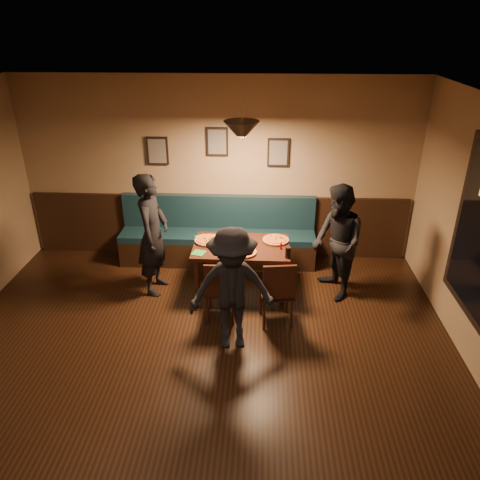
% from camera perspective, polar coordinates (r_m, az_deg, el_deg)
% --- Properties ---
extents(floor, '(7.00, 7.00, 0.00)m').
position_cam_1_polar(floor, '(4.88, -6.41, -20.65)').
color(floor, black).
rests_on(floor, ground).
extents(ceiling, '(7.00, 7.00, 0.00)m').
position_cam_1_polar(ceiling, '(3.46, -8.73, 13.38)').
color(ceiling, silver).
rests_on(ceiling, ground).
extents(wall_back, '(6.00, 0.00, 6.00)m').
position_cam_1_polar(wall_back, '(7.17, -2.69, 8.47)').
color(wall_back, '#8C704F').
rests_on(wall_back, ground).
extents(wainscot, '(5.88, 0.06, 1.00)m').
position_cam_1_polar(wainscot, '(7.46, -2.57, 1.79)').
color(wainscot, black).
rests_on(wainscot, ground).
extents(booth_bench, '(3.00, 0.60, 1.00)m').
position_cam_1_polar(booth_bench, '(7.21, -2.77, 0.92)').
color(booth_bench, '#0F232D').
rests_on(booth_bench, ground).
extents(picture_left, '(0.32, 0.04, 0.42)m').
position_cam_1_polar(picture_left, '(7.20, -10.04, 10.67)').
color(picture_left, black).
rests_on(picture_left, wall_back).
extents(picture_center, '(0.32, 0.04, 0.42)m').
position_cam_1_polar(picture_center, '(7.02, -2.79, 11.91)').
color(picture_center, black).
rests_on(picture_center, wall_back).
extents(picture_right, '(0.32, 0.04, 0.42)m').
position_cam_1_polar(picture_right, '(7.03, 4.69, 10.61)').
color(picture_right, black).
rests_on(picture_right, wall_back).
extents(pendant_lamp, '(0.44, 0.44, 0.25)m').
position_cam_1_polar(pendant_lamp, '(5.83, 0.18, 13.12)').
color(pendant_lamp, black).
rests_on(pendant_lamp, ceiling).
extents(dining_table, '(1.31, 0.85, 0.70)m').
position_cam_1_polar(dining_table, '(6.51, 0.16, -3.43)').
color(dining_table, black).
rests_on(dining_table, floor).
extents(chair_near_left, '(0.38, 0.38, 0.85)m').
position_cam_1_polar(chair_near_left, '(5.91, -2.33, -5.93)').
color(chair_near_left, black).
rests_on(chair_near_left, floor).
extents(chair_near_right, '(0.44, 0.44, 0.90)m').
position_cam_1_polar(chair_near_right, '(5.83, 4.48, -6.17)').
color(chair_near_right, black).
rests_on(chair_near_right, floor).
extents(diner_left, '(0.47, 0.66, 1.71)m').
position_cam_1_polar(diner_left, '(6.41, -10.60, 0.66)').
color(diner_left, black).
rests_on(diner_left, floor).
extents(diner_right, '(0.80, 0.91, 1.59)m').
position_cam_1_polar(diner_right, '(6.34, 11.80, -0.34)').
color(diner_right, black).
rests_on(diner_right, floor).
extents(diner_front, '(1.03, 0.68, 1.50)m').
position_cam_1_polar(diner_front, '(5.26, -0.96, -6.07)').
color(diner_front, black).
rests_on(diner_front, floor).
extents(pizza_a, '(0.39, 0.39, 0.04)m').
position_cam_1_polar(pizza_a, '(6.47, -3.88, -0.02)').
color(pizza_a, '#C07624').
rests_on(pizza_a, dining_table).
extents(pizza_b, '(0.44, 0.44, 0.04)m').
position_cam_1_polar(pizza_b, '(6.14, 0.42, -1.47)').
color(pizza_b, gold).
rests_on(pizza_b, dining_table).
extents(pizza_c, '(0.40, 0.40, 0.04)m').
position_cam_1_polar(pizza_c, '(6.48, 4.38, 0.02)').
color(pizza_c, gold).
rests_on(pizza_c, dining_table).
extents(soda_glass, '(0.08, 0.08, 0.15)m').
position_cam_1_polar(soda_glass, '(6.04, 5.86, -1.52)').
color(soda_glass, black).
rests_on(soda_glass, dining_table).
extents(tabasco_bottle, '(0.03, 0.03, 0.12)m').
position_cam_1_polar(tabasco_bottle, '(6.25, 5.02, -0.65)').
color(tabasco_bottle, '#910D04').
rests_on(tabasco_bottle, dining_table).
extents(napkin_a, '(0.22, 0.22, 0.01)m').
position_cam_1_polar(napkin_a, '(6.61, -4.69, 0.37)').
color(napkin_a, '#1F752C').
rests_on(napkin_a, dining_table).
extents(napkin_b, '(0.20, 0.20, 0.01)m').
position_cam_1_polar(napkin_b, '(6.18, -5.06, -1.57)').
color(napkin_b, '#217D25').
rests_on(napkin_b, dining_table).
extents(cutlery_set, '(0.17, 0.03, 0.00)m').
position_cam_1_polar(cutlery_set, '(6.01, -0.67, -2.31)').
color(cutlery_set, silver).
rests_on(cutlery_set, dining_table).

